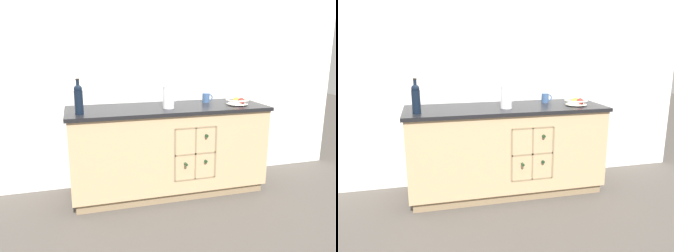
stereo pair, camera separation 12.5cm
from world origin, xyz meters
The scene contains 7 objects.
ground_plane centered at (0.00, 0.00, 0.00)m, with size 14.00×14.00×0.00m, color #4C4742.
back_wall centered at (0.00, 0.38, 1.27)m, with size 4.40×0.06×2.55m, color white.
kitchen_island centered at (0.00, 0.00, 0.45)m, with size 1.97×0.68×0.89m.
fruit_bowl centered at (0.71, -0.09, 0.93)m, with size 0.24×0.24×0.08m.
white_pitcher centered at (-0.01, -0.08, 1.01)m, with size 0.17×0.12×0.22m.
ceramic_mug centered at (0.46, 0.14, 0.94)m, with size 0.12×0.08×0.10m.
standing_wine_bottle centered at (-0.85, -0.15, 1.03)m, with size 0.08×0.08×0.31m.
Camera 2 is at (-0.76, -3.10, 1.47)m, focal length 35.00 mm.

